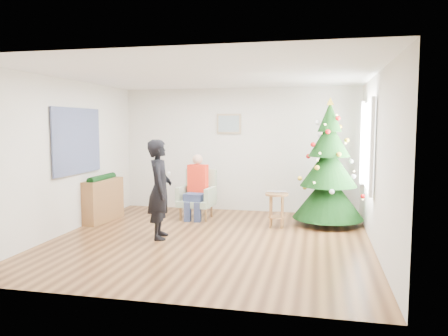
% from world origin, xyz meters
% --- Properties ---
extents(floor, '(5.00, 5.00, 0.00)m').
position_xyz_m(floor, '(0.00, 0.00, 0.00)').
color(floor, brown).
rests_on(floor, ground).
extents(ceiling, '(5.00, 5.00, 0.00)m').
position_xyz_m(ceiling, '(0.00, 0.00, 2.60)').
color(ceiling, white).
rests_on(ceiling, wall_back).
extents(wall_back, '(5.00, 0.00, 5.00)m').
position_xyz_m(wall_back, '(0.00, 2.50, 1.30)').
color(wall_back, silver).
rests_on(wall_back, floor).
extents(wall_front, '(5.00, 0.00, 5.00)m').
position_xyz_m(wall_front, '(0.00, -2.50, 1.30)').
color(wall_front, silver).
rests_on(wall_front, floor).
extents(wall_left, '(0.00, 5.00, 5.00)m').
position_xyz_m(wall_left, '(-2.50, 0.00, 1.30)').
color(wall_left, silver).
rests_on(wall_left, floor).
extents(wall_right, '(0.00, 5.00, 5.00)m').
position_xyz_m(wall_right, '(2.50, 0.00, 1.30)').
color(wall_right, silver).
rests_on(wall_right, floor).
extents(window_panel, '(0.04, 1.30, 1.40)m').
position_xyz_m(window_panel, '(2.47, 1.00, 1.50)').
color(window_panel, white).
rests_on(window_panel, wall_right).
extents(curtains, '(0.05, 1.75, 1.50)m').
position_xyz_m(curtains, '(2.44, 1.00, 1.50)').
color(curtains, white).
rests_on(curtains, wall_right).
extents(christmas_tree, '(1.28, 1.28, 2.32)m').
position_xyz_m(christmas_tree, '(1.85, 1.52, 1.05)').
color(christmas_tree, '#3F2816').
rests_on(christmas_tree, floor).
extents(stool, '(0.41, 0.41, 0.62)m').
position_xyz_m(stool, '(0.95, 1.11, 0.32)').
color(stool, brown).
rests_on(stool, floor).
extents(laptop, '(0.37, 0.26, 0.03)m').
position_xyz_m(laptop, '(0.95, 1.11, 0.63)').
color(laptop, silver).
rests_on(laptop, stool).
extents(armchair, '(0.73, 0.68, 0.96)m').
position_xyz_m(armchair, '(-0.64, 1.53, 0.35)').
color(armchair, '#92A786').
rests_on(armchair, floor).
extents(seated_person, '(0.40, 0.56, 1.25)m').
position_xyz_m(seated_person, '(-0.64, 1.48, 0.64)').
color(seated_person, navy).
rests_on(seated_person, armchair).
extents(standing_man, '(0.52, 0.66, 1.60)m').
position_xyz_m(standing_man, '(-0.82, -0.04, 0.80)').
color(standing_man, black).
rests_on(standing_man, floor).
extents(game_controller, '(0.07, 0.13, 0.04)m').
position_xyz_m(game_controller, '(-0.65, -0.07, 1.07)').
color(game_controller, white).
rests_on(game_controller, standing_man).
extents(console, '(0.41, 1.03, 0.80)m').
position_xyz_m(console, '(-2.33, 0.90, 0.40)').
color(console, brown).
rests_on(console, floor).
extents(garland, '(0.14, 0.90, 0.14)m').
position_xyz_m(garland, '(-2.33, 0.90, 0.82)').
color(garland, black).
rests_on(garland, console).
extents(tapestry, '(0.03, 1.50, 1.15)m').
position_xyz_m(tapestry, '(-2.46, 0.30, 1.55)').
color(tapestry, black).
rests_on(tapestry, wall_left).
extents(framed_picture, '(0.52, 0.05, 0.42)m').
position_xyz_m(framed_picture, '(-0.20, 2.46, 1.85)').
color(framed_picture, tan).
rests_on(framed_picture, wall_back).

